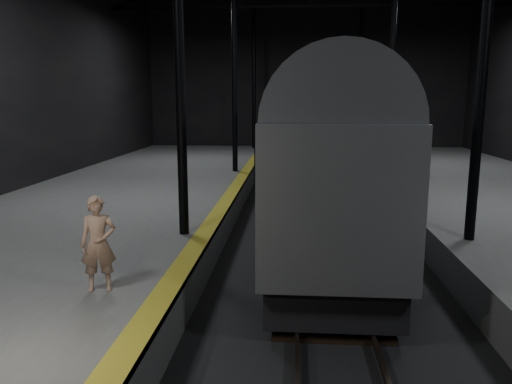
# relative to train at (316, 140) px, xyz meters

# --- Properties ---
(ground) EXTENTS (44.00, 44.00, 0.00)m
(ground) POSITION_rel_train_xyz_m (0.00, -1.99, -3.09)
(ground) COLOR black
(ground) RESTS_ON ground
(platform_left) EXTENTS (9.00, 43.80, 1.00)m
(platform_left) POSITION_rel_train_xyz_m (-7.50, -1.99, -2.59)
(platform_left) COLOR #4F4F4D
(platform_left) RESTS_ON ground
(tactile_strip) EXTENTS (0.50, 43.80, 0.01)m
(tactile_strip) POSITION_rel_train_xyz_m (-3.25, -1.99, -2.09)
(tactile_strip) COLOR olive
(tactile_strip) RESTS_ON platform_left
(track) EXTENTS (2.40, 43.00, 0.24)m
(track) POSITION_rel_train_xyz_m (0.00, -1.99, -3.03)
(track) COLOR #3F3328
(track) RESTS_ON ground
(train) EXTENTS (3.11, 20.75, 5.55)m
(train) POSITION_rel_train_xyz_m (0.00, 0.00, 0.00)
(train) COLOR #9C9FA3
(train) RESTS_ON ground
(woman) EXTENTS (0.77, 0.60, 1.85)m
(woman) POSITION_rel_train_xyz_m (-4.52, -10.17, -1.17)
(woman) COLOR #9F7A61
(woman) RESTS_ON platform_left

